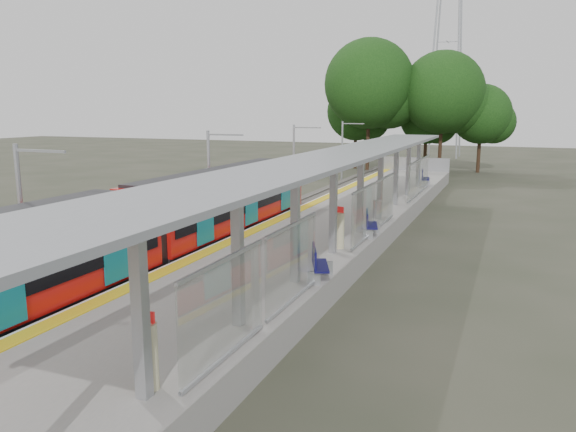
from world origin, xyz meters
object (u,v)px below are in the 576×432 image
(bench_mid, at_px, (370,223))
(info_pillar_far, at_px, (340,230))
(train, at_px, (135,231))
(litter_bin, at_px, (377,209))
(bench_far, at_px, (424,177))
(bench_near, at_px, (318,263))
(info_pillar_near, at_px, (149,356))

(bench_mid, xyz_separation_m, info_pillar_far, (-0.56, -2.67, 0.16))
(train, bearing_deg, info_pillar_far, 33.59)
(train, bearing_deg, litter_bin, 59.45)
(train, xyz_separation_m, bench_mid, (7.10, 7.01, -0.48))
(bench_mid, relative_size, bench_far, 0.94)
(bench_mid, bearing_deg, bench_far, 75.81)
(train, bearing_deg, bench_far, 74.56)
(bench_near, xyz_separation_m, info_pillar_near, (-0.70, -8.14, 0.13))
(bench_near, relative_size, bench_mid, 0.99)
(bench_far, xyz_separation_m, info_pillar_near, (-0.39, -32.67, 0.08))
(bench_far, height_order, info_pillar_near, info_pillar_near)
(bench_near, xyz_separation_m, litter_bin, (-0.59, 10.98, -0.10))
(train, xyz_separation_m, litter_bin, (6.51, 11.03, -0.58))
(train, bearing_deg, info_pillar_near, -51.60)
(train, height_order, litter_bin, train)
(bench_far, height_order, info_pillar_far, info_pillar_far)
(info_pillar_far, bearing_deg, info_pillar_near, -75.60)
(bench_near, relative_size, bench_far, 0.93)
(bench_near, xyz_separation_m, bench_far, (-0.31, 24.53, 0.05))
(bench_far, distance_m, litter_bin, 13.56)
(info_pillar_near, bearing_deg, train, 125.23)
(info_pillar_far, bearing_deg, train, -131.39)
(bench_near, height_order, info_pillar_near, info_pillar_near)
(bench_mid, height_order, info_pillar_near, info_pillar_near)
(bench_mid, xyz_separation_m, bench_far, (-0.31, 17.57, 0.05))
(train, height_order, bench_mid, train)
(train, xyz_separation_m, info_pillar_far, (6.54, 4.34, -0.32))
(info_pillar_far, distance_m, litter_bin, 6.69)
(litter_bin, bearing_deg, info_pillar_near, -90.32)
(bench_near, xyz_separation_m, info_pillar_far, (-0.56, 4.29, 0.16))
(litter_bin, bearing_deg, bench_near, -86.91)
(bench_mid, distance_m, litter_bin, 4.06)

